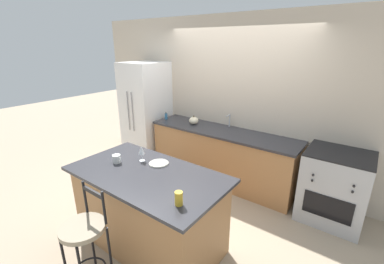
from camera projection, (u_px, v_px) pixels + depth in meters
The scene contains 14 objects.
ground_plane at pixel (209, 188), 4.21m from camera, with size 18.00×18.00×0.00m, color tan.
wall_back at pixel (234, 100), 4.31m from camera, with size 6.00×0.07×2.70m.
back_counter at pixel (222, 155), 4.35m from camera, with size 2.52×0.69×0.90m.
sink_faucet at pixel (229, 119), 4.32m from camera, with size 0.02×0.13×0.22m.
kitchen_island at pixel (149, 209), 2.92m from camera, with size 1.76×0.96×0.93m.
refrigerator at pixel (147, 112), 5.07m from camera, with size 0.73×0.80×1.92m.
oven_range at pixel (334, 187), 3.35m from camera, with size 0.77×0.71×0.96m.
bar_stool_near at pixel (85, 238), 2.32m from camera, with size 0.40×0.40×1.06m.
dinner_plate at pixel (159, 163), 2.96m from camera, with size 0.23×0.23×0.02m.
wine_glass at pixel (141, 151), 3.00m from camera, with size 0.07×0.07×0.19m.
coffee_mug at pixel (117, 159), 2.99m from camera, with size 0.13×0.10×0.09m.
tumbler_cup at pixel (179, 198), 2.20m from camera, with size 0.07×0.07×0.13m.
pumpkin_decoration at pixel (194, 121), 4.49m from camera, with size 0.17×0.17×0.15m.
soap_bottle at pixel (166, 116), 4.80m from camera, with size 0.05×0.05×0.13m.
Camera 1 is at (1.96, -3.12, 2.25)m, focal length 24.00 mm.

